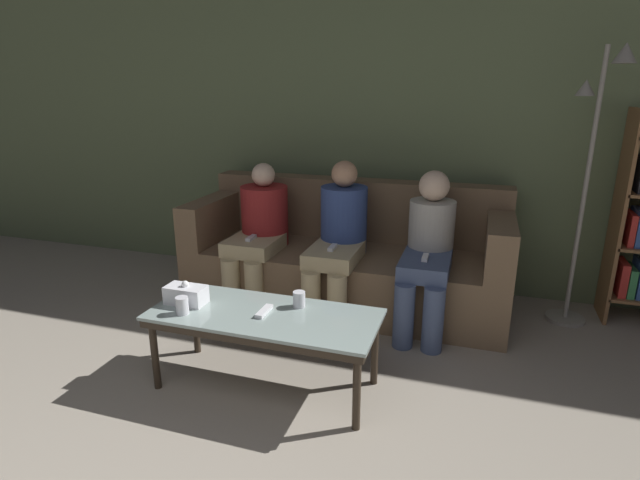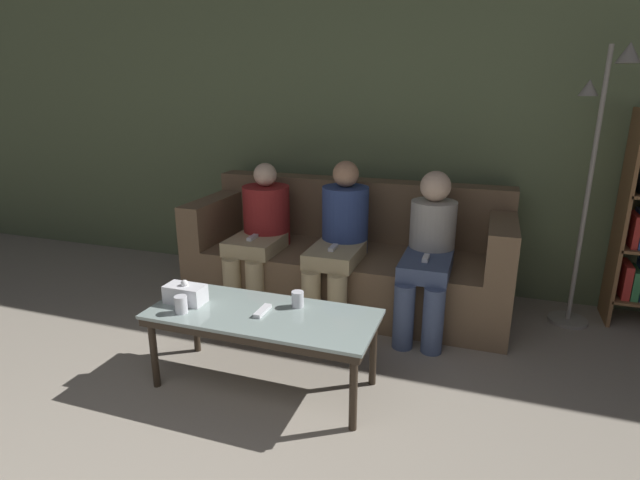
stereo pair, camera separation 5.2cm
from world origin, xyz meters
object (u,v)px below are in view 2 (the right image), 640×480
cup_near_right (298,299)px  game_remote (262,311)px  standing_lamp (596,161)px  seated_person_left_end (261,229)px  cup_near_left (181,304)px  couch (349,259)px  seated_person_mid_right (429,248)px  coffee_table (263,320)px  tissue_box (185,294)px  seated_person_mid_left (340,235)px

cup_near_right → game_remote: size_ratio=0.58×
cup_near_right → standing_lamp: 2.11m
standing_lamp → seated_person_left_end: (-2.20, -0.35, -0.56)m
seated_person_left_end → cup_near_left: bearing=-85.1°
couch → seated_person_mid_right: seated_person_mid_right is taller
coffee_table → seated_person_mid_right: seated_person_mid_right is taller
couch → cup_near_right: bearing=-88.2°
cup_near_left → cup_near_right: cup_near_left is taller
tissue_box → game_remote: bearing=2.2°
cup_near_left → game_remote: size_ratio=0.62×
seated_person_mid_left → seated_person_mid_right: seated_person_mid_left is taller
seated_person_left_end → game_remote: bearing=-64.4°
game_remote → standing_lamp: (1.70, 1.41, 0.68)m
cup_near_left → tissue_box: tissue_box is taller
seated_person_mid_left → tissue_box: bearing=-118.3°
coffee_table → seated_person_mid_left: bearing=83.8°
cup_near_left → seated_person_left_end: seated_person_left_end is taller
coffee_table → cup_near_right: 0.22m
coffee_table → seated_person_left_end: size_ratio=1.17×
coffee_table → seated_person_mid_right: 1.27m
coffee_table → seated_person_mid_left: size_ratio=1.12×
tissue_box → seated_person_left_end: seated_person_left_end is taller
coffee_table → cup_near_left: cup_near_left is taller
tissue_box → seated_person_mid_left: seated_person_mid_left is taller
seated_person_mid_left → seated_person_left_end: bearing=178.4°
tissue_box → cup_near_left: bearing=-66.2°
game_remote → seated_person_left_end: bearing=115.6°
game_remote → standing_lamp: standing_lamp is taller
cup_near_right → seated_person_left_end: size_ratio=0.08×
coffee_table → seated_person_left_end: seated_person_left_end is taller
seated_person_left_end → seated_person_mid_left: bearing=-1.6°
couch → cup_near_left: 1.51m
tissue_box → seated_person_mid_right: (1.19, 1.04, 0.07)m
game_remote → tissue_box: bearing=-177.8°
couch → standing_lamp: (1.58, 0.13, 0.80)m
cup_near_left → coffee_table: bearing=19.1°
coffee_table → cup_near_left: bearing=-160.9°
cup_near_right → standing_lamp: standing_lamp is taller
standing_lamp → game_remote: bearing=-140.4°
seated_person_left_end → seated_person_mid_right: (1.24, -0.04, -0.01)m
tissue_box → seated_person_left_end: 1.08m
tissue_box → seated_person_left_end: size_ratio=0.21×
tissue_box → seated_person_mid_left: bearing=61.7°
cup_near_left → standing_lamp: (2.10, 1.55, 0.64)m
tissue_box → standing_lamp: 2.66m
seated_person_mid_right → seated_person_left_end: bearing=178.2°
game_remote → seated_person_mid_right: 1.26m
tissue_box → game_remote: (0.46, 0.02, -0.04)m
tissue_box → coffee_table: bearing=2.2°
cup_near_right → seated_person_mid_left: size_ratio=0.08×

